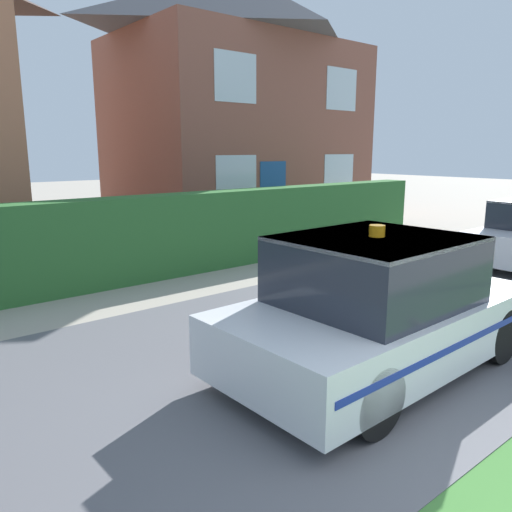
{
  "coord_description": "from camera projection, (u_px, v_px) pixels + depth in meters",
  "views": [
    {
      "loc": [
        -3.38,
        -0.42,
        2.43
      ],
      "look_at": [
        0.74,
        4.57,
        1.05
      ],
      "focal_mm": 35.0,
      "sensor_mm": 36.0,
      "label": 1
    }
  ],
  "objects": [
    {
      "name": "road_strip",
      "position": [
        251.0,
        364.0,
        5.76
      ],
      "size": [
        28.0,
        5.19,
        0.01
      ],
      "primitive_type": "cube",
      "color": "#5B5B60",
      "rests_on": "ground"
    },
    {
      "name": "garden_hedge",
      "position": [
        152.0,
        237.0,
        9.51
      ],
      "size": [
        15.51,
        0.62,
        1.59
      ],
      "primitive_type": "cube",
      "color": "#2D662D",
      "rests_on": "ground"
    },
    {
      "name": "police_car",
      "position": [
        378.0,
        308.0,
        5.5
      ],
      "size": [
        3.86,
        1.91,
        1.64
      ],
      "rotation": [
        0.0,
        0.0,
        0.02
      ],
      "color": "black",
      "rests_on": "road_strip"
    },
    {
      "name": "house_right",
      "position": [
        238.0,
        100.0,
        16.72
      ],
      "size": [
        8.14,
        5.63,
        8.01
      ],
      "color": "brown",
      "rests_on": "ground"
    }
  ]
}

